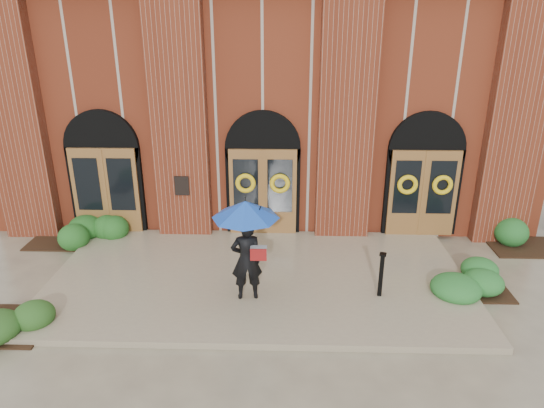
{
  "coord_description": "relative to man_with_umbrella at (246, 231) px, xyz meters",
  "views": [
    {
      "loc": [
        0.62,
        -10.21,
        6.01
      ],
      "look_at": [
        0.31,
        1.0,
        1.7
      ],
      "focal_mm": 32.0,
      "sensor_mm": 36.0,
      "label": 1
    }
  ],
  "objects": [
    {
      "name": "ground",
      "position": [
        0.19,
        0.81,
        -1.76
      ],
      "size": [
        90.0,
        90.0,
        0.0
      ],
      "primitive_type": "plane",
      "color": "gray",
      "rests_on": "ground"
    },
    {
      "name": "church_building",
      "position": [
        0.19,
        9.6,
        1.74
      ],
      "size": [
        16.2,
        12.53,
        7.0
      ],
      "color": "maroon",
      "rests_on": "ground"
    },
    {
      "name": "man_with_umbrella",
      "position": [
        0.0,
        0.0,
        0.0
      ],
      "size": [
        1.64,
        1.64,
        2.31
      ],
      "rotation": [
        0.0,
        0.0,
        3.29
      ],
      "color": "black",
      "rests_on": "landing"
    },
    {
      "name": "hedge_front_left",
      "position": [
        -4.91,
        -1.04,
        -1.49
      ],
      "size": [
        1.53,
        1.31,
        0.54
      ],
      "primitive_type": "ellipsoid",
      "color": "#244A19",
      "rests_on": "ground"
    },
    {
      "name": "metal_post",
      "position": [
        2.98,
        0.15,
        -1.06
      ],
      "size": [
        0.18,
        0.18,
        1.05
      ],
      "rotation": [
        0.0,
        0.0,
        -0.3
      ],
      "color": "black",
      "rests_on": "landing"
    },
    {
      "name": "hedge_front_right",
      "position": [
        5.29,
        0.81,
        -1.5
      ],
      "size": [
        1.47,
        1.26,
        0.52
      ],
      "primitive_type": "ellipsoid",
      "color": "#226025",
      "rests_on": "ground"
    },
    {
      "name": "landing",
      "position": [
        0.19,
        0.96,
        -1.69
      ],
      "size": [
        10.0,
        5.3,
        0.15
      ],
      "primitive_type": "cube",
      "color": "gray",
      "rests_on": "ground"
    },
    {
      "name": "hedge_wall_left",
      "position": [
        -5.01,
        3.01,
        -1.42
      ],
      "size": [
        2.67,
        1.07,
        0.69
      ],
      "primitive_type": "ellipsoid",
      "color": "#1F531B",
      "rests_on": "ground"
    }
  ]
}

